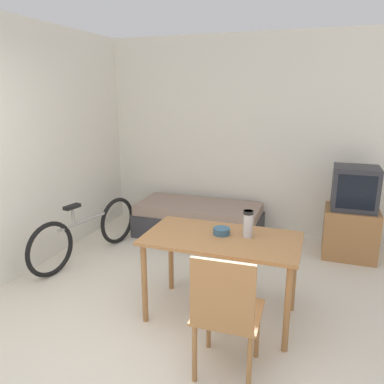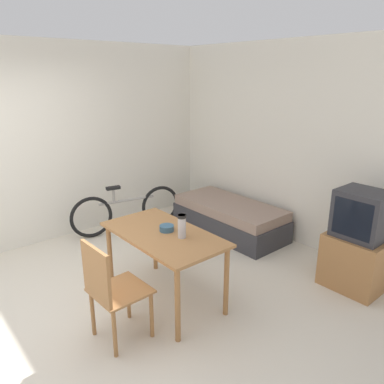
# 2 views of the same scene
# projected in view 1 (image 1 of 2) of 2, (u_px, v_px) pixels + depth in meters

# --- Properties ---
(wall_back) EXTENTS (4.86, 0.06, 2.70)m
(wall_back) POSITION_uv_depth(u_px,v_px,m) (242.00, 136.00, 5.20)
(wall_back) COLOR silver
(wall_back) RESTS_ON ground_plane
(wall_left) EXTENTS (0.06, 4.30, 2.70)m
(wall_left) POSITION_uv_depth(u_px,v_px,m) (43.00, 146.00, 4.29)
(wall_left) COLOR silver
(wall_left) RESTS_ON ground_plane
(daybed) EXTENTS (1.71, 0.78, 0.46)m
(daybed) POSITION_uv_depth(u_px,v_px,m) (199.00, 220.00, 5.19)
(daybed) COLOR #333338
(daybed) RESTS_ON ground_plane
(tv) EXTENTS (0.61, 0.52, 1.11)m
(tv) POSITION_uv_depth(u_px,v_px,m) (352.00, 216.00, 4.47)
(tv) COLOR #9E6B3D
(tv) RESTS_ON ground_plane
(dining_table) EXTENTS (1.32, 0.72, 0.76)m
(dining_table) POSITION_uv_depth(u_px,v_px,m) (222.00, 247.00, 3.21)
(dining_table) COLOR #9E6B3D
(dining_table) RESTS_ON ground_plane
(wooden_chair) EXTENTS (0.47, 0.47, 0.95)m
(wooden_chair) POSITION_uv_depth(u_px,v_px,m) (225.00, 310.00, 2.50)
(wooden_chair) COLOR #9E6B3D
(wooden_chair) RESTS_ON ground_plane
(bicycle) EXTENTS (0.38, 1.67, 0.71)m
(bicycle) POSITION_uv_depth(u_px,v_px,m) (87.00, 233.00, 4.47)
(bicycle) COLOR black
(bicycle) RESTS_ON ground_plane
(thermos_flask) EXTENTS (0.08, 0.08, 0.23)m
(thermos_flask) POSITION_uv_depth(u_px,v_px,m) (248.00, 222.00, 3.15)
(thermos_flask) COLOR #B7B7BC
(thermos_flask) RESTS_ON dining_table
(mate_bowl) EXTENTS (0.15, 0.15, 0.06)m
(mate_bowl) POSITION_uv_depth(u_px,v_px,m) (221.00, 231.00, 3.23)
(mate_bowl) COLOR #335670
(mate_bowl) RESTS_ON dining_table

